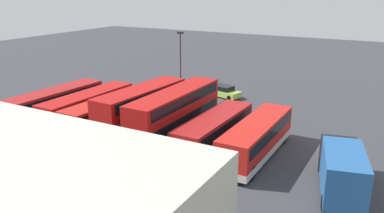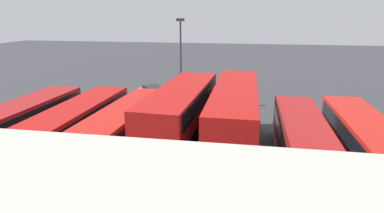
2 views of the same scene
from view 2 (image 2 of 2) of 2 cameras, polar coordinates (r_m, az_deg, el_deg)
The scene contains 12 objects.
ground_plane at distance 30.05m, azimuth 1.82°, elevation -0.81°, with size 140.00×140.00×0.00m, color #38383D.
bus_single_deck_near_end at distance 21.34m, azimuth 28.01°, elevation -5.41°, with size 2.63×10.84×2.95m.
bus_single_deck_second at distance 20.13m, azimuth 18.59°, elevation -5.55°, with size 2.77×10.32×2.95m.
bus_double_decker_third at distance 19.77m, azimuth 7.53°, elevation -2.65°, with size 2.64×11.86×4.55m.
bus_double_decker_fourth at distance 19.58m, azimuth -1.87°, elevation -2.70°, with size 3.13×10.53×4.55m.
bus_single_deck_fifth at distance 21.41m, azimuth -11.82°, elevation -3.72°, with size 3.07×11.36×2.95m.
bus_single_deck_sixth at distance 23.02m, azimuth -19.37°, elevation -2.89°, with size 2.74×11.29×2.95m.
bus_single_deck_seventh at distance 24.44m, azimuth -28.45°, elevation -2.87°, with size 2.95×11.97×2.95m.
car_hatchback_silver at distance 35.00m, azimuth 4.81°, elevation 2.79°, with size 4.73×2.90×1.43m.
car_small_green at distance 34.15m, azimuth -6.85°, elevation 2.39°, with size 4.03×4.53×1.43m.
lamp_post_tall at distance 29.79m, azimuth -2.01°, elevation 8.61°, with size 0.70×0.30×8.34m.
waste_bin_yellow at distance 30.34m, azimuth -14.26°, elevation -0.21°, with size 0.60×0.60×0.95m, color #333338.
Camera 2 is at (-4.03, 28.45, 8.79)m, focal length 30.14 mm.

